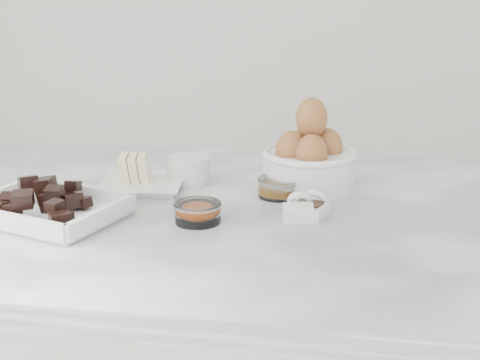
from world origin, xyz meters
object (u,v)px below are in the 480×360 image
object	(u,v)px
honey_bowl	(279,187)
zest_bowl	(198,211)
sugar_ramekin	(188,168)
egg_bowl	(309,159)
chocolate_dish	(48,204)
butter_plate	(141,177)
vanilla_spoon	(311,207)
salt_spoon	(300,209)

from	to	relation	value
honey_bowl	zest_bowl	distance (m)	0.19
sugar_ramekin	egg_bowl	distance (m)	0.24
chocolate_dish	honey_bowl	bearing A→B (deg)	24.89
chocolate_dish	butter_plate	xyz separation A→B (m)	(0.10, 0.19, -0.00)
honey_bowl	zest_bowl	xyz separation A→B (m)	(-0.12, -0.15, 0.00)
sugar_ramekin	vanilla_spoon	world-z (taller)	sugar_ramekin
butter_plate	zest_bowl	size ratio (longest dim) A/B	2.13
chocolate_dish	honey_bowl	world-z (taller)	chocolate_dish
egg_bowl	honey_bowl	world-z (taller)	egg_bowl
butter_plate	egg_bowl	xyz separation A→B (m)	(0.32, 0.05, 0.04)
egg_bowl	vanilla_spoon	bearing A→B (deg)	-85.67
butter_plate	egg_bowl	size ratio (longest dim) A/B	0.94
butter_plate	zest_bowl	xyz separation A→B (m)	(0.15, -0.17, -0.00)
chocolate_dish	egg_bowl	xyz separation A→B (m)	(0.42, 0.23, 0.03)
chocolate_dish	butter_plate	bearing A→B (deg)	61.13
sugar_ramekin	honey_bowl	world-z (taller)	sugar_ramekin
sugar_ramekin	honey_bowl	size ratio (longest dim) A/B	1.04
chocolate_dish	sugar_ramekin	bearing A→B (deg)	52.14
chocolate_dish	salt_spoon	bearing A→B (deg)	8.54
chocolate_dish	vanilla_spoon	distance (m)	0.44
salt_spoon	honey_bowl	bearing A→B (deg)	112.79
honey_bowl	butter_plate	bearing A→B (deg)	176.39
honey_bowl	salt_spoon	xyz separation A→B (m)	(0.05, -0.11, -0.00)
butter_plate	honey_bowl	bearing A→B (deg)	-3.61
zest_bowl	butter_plate	bearing A→B (deg)	130.58
vanilla_spoon	egg_bowl	bearing A→B (deg)	94.33
sugar_ramekin	egg_bowl	xyz separation A→B (m)	(0.23, -0.00, 0.03)
butter_plate	vanilla_spoon	distance (m)	0.34
butter_plate	salt_spoon	size ratio (longest dim) A/B	2.25
sugar_ramekin	vanilla_spoon	distance (m)	0.29
zest_bowl	vanilla_spoon	size ratio (longest dim) A/B	0.97
zest_bowl	salt_spoon	xyz separation A→B (m)	(0.16, 0.05, -0.00)
butter_plate	egg_bowl	distance (m)	0.32
egg_bowl	zest_bowl	bearing A→B (deg)	-127.73
zest_bowl	chocolate_dish	bearing A→B (deg)	-176.31
honey_bowl	salt_spoon	bearing A→B (deg)	-67.21
butter_plate	salt_spoon	world-z (taller)	butter_plate
honey_bowl	zest_bowl	size ratio (longest dim) A/B	1.01
chocolate_dish	zest_bowl	xyz separation A→B (m)	(0.25, 0.02, -0.01)
sugar_ramekin	honey_bowl	distance (m)	0.20
salt_spoon	butter_plate	bearing A→B (deg)	158.01
zest_bowl	vanilla_spoon	bearing A→B (deg)	19.67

